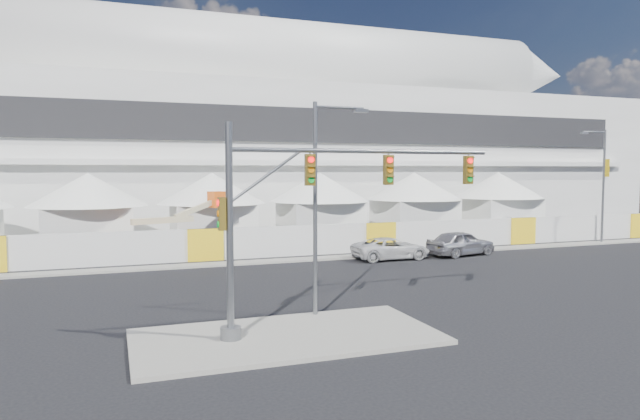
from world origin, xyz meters
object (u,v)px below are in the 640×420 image
object	(u,v)px
sedan_silver	(461,243)
lot_car_a	(515,226)
boom_lift	(156,239)
traffic_mast	(295,216)
streetlight_curb	(602,178)
pickup_curb	(391,248)
lot_car_c	(67,246)
lot_car_b	(543,229)
streetlight_median	(320,193)

from	to	relation	value
sedan_silver	lot_car_a	distance (m)	14.88
lot_car_a	boom_lift	distance (m)	30.62
traffic_mast	streetlight_curb	size ratio (longest dim) A/B	1.15
pickup_curb	lot_car_c	bearing A→B (deg)	66.91
streetlight_curb	boom_lift	size ratio (longest dim) A/B	1.04
pickup_curb	streetlight_curb	xyz separation A→B (m)	(18.59, 1.48, 4.34)
lot_car_b	streetlight_median	distance (m)	32.51
lot_car_c	streetlight_median	distance (m)	22.73
pickup_curb	streetlight_median	bearing A→B (deg)	142.24
lot_car_b	streetlight_median	bearing A→B (deg)	103.76
traffic_mast	boom_lift	bearing A→B (deg)	98.35
traffic_mast	streetlight_median	world-z (taller)	streetlight_median
streetlight_median	boom_lift	world-z (taller)	streetlight_median
traffic_mast	boom_lift	world-z (taller)	traffic_mast
lot_car_a	streetlight_curb	size ratio (longest dim) A/B	0.50
pickup_curb	boom_lift	distance (m)	15.35
lot_car_a	lot_car_b	size ratio (longest dim) A/B	1.16
pickup_curb	traffic_mast	world-z (taller)	traffic_mast
lot_car_a	lot_car_b	world-z (taller)	lot_car_a
boom_lift	lot_car_b	bearing A→B (deg)	-20.48
pickup_curb	lot_car_c	distance (m)	20.88
lot_car_b	lot_car_c	bearing A→B (deg)	66.74
lot_car_c	pickup_curb	bearing A→B (deg)	-106.35
lot_car_b	traffic_mast	xyz separation A→B (m)	(-28.29, -20.31, 3.45)
sedan_silver	pickup_curb	bearing A→B (deg)	76.88
lot_car_b	boom_lift	bearing A→B (deg)	68.69
pickup_curb	streetlight_median	world-z (taller)	streetlight_median
sedan_silver	lot_car_c	xyz separation A→B (m)	(-24.29, 8.22, -0.14)
pickup_curb	streetlight_median	size ratio (longest dim) A/B	0.62
lot_car_b	lot_car_a	bearing A→B (deg)	-3.90
sedan_silver	traffic_mast	bearing A→B (deg)	119.53
streetlight_median	streetlight_curb	distance (m)	30.68
lot_car_c	traffic_mast	bearing A→B (deg)	-152.39
pickup_curb	lot_car_b	xyz separation A→B (m)	(17.55, 6.40, -0.05)
sedan_silver	streetlight_curb	size ratio (longest dim) A/B	0.56
pickup_curb	lot_car_b	world-z (taller)	pickup_curb
pickup_curb	lot_car_b	distance (m)	18.69
pickup_curb	traffic_mast	distance (m)	17.89
streetlight_curb	streetlight_median	bearing A→B (deg)	-154.31
sedan_silver	pickup_curb	xyz separation A→B (m)	(-5.04, 0.13, -0.14)
lot_car_b	lot_car_c	size ratio (longest dim) A/B	0.78
streetlight_curb	traffic_mast	bearing A→B (deg)	-152.31
pickup_curb	streetlight_curb	size ratio (longest dim) A/B	0.57
sedan_silver	lot_car_b	size ratio (longest dim) A/B	1.31
lot_car_b	lot_car_c	xyz separation A→B (m)	(-36.81, 1.69, 0.06)
lot_car_a	traffic_mast	size ratio (longest dim) A/B	0.43
boom_lift	traffic_mast	bearing A→B (deg)	-101.44
boom_lift	lot_car_c	bearing A→B (deg)	146.72
streetlight_median	pickup_curb	bearing A→B (deg)	52.53
sedan_silver	lot_car_b	distance (m)	14.12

